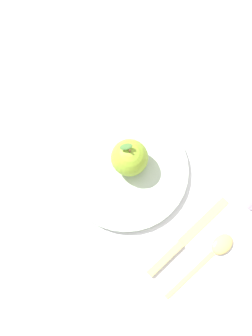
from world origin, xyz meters
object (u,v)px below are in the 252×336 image
object	(u,v)px
linen_napkin	(71,127)
spoon	(215,251)
apple	(130,158)
knife	(181,243)
dinner_plate	(126,169)

from	to	relation	value
linen_napkin	spoon	bearing A→B (deg)	-175.26
apple	knife	distance (m)	0.20
apple	linen_napkin	bearing A→B (deg)	12.51
knife	linen_napkin	distance (m)	0.34
spoon	linen_napkin	xyz separation A→B (m)	(0.39, 0.03, -0.00)
apple	linen_napkin	xyz separation A→B (m)	(0.15, 0.03, -0.05)
knife	linen_napkin	xyz separation A→B (m)	(0.34, -0.00, -0.00)
dinner_plate	apple	xyz separation A→B (m)	(0.00, -0.01, 0.04)
knife	spoon	bearing A→B (deg)	-146.72
knife	linen_napkin	size ratio (longest dim) A/B	1.38
apple	spoon	distance (m)	0.25
apple	linen_napkin	distance (m)	0.16
spoon	linen_napkin	distance (m)	0.39
dinner_plate	spoon	size ratio (longest dim) A/B	1.47
knife	spoon	world-z (taller)	spoon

